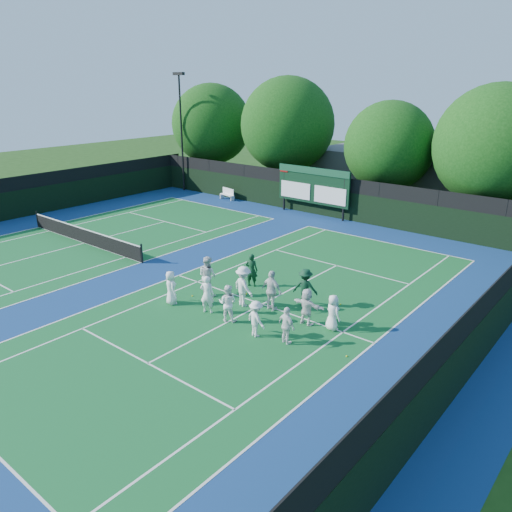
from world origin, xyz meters
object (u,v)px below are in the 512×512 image
Objects in this scene: bench at (228,194)px; tennis_net at (84,235)px; scoreboard at (313,186)px; coach_left at (252,270)px.

tennis_net is at bearing -84.84° from bench.
tennis_net reaches higher than bench.
scoreboard is at bearing 1.49° from bench.
coach_left is at bearing -43.85° from bench.
tennis_net is 14.43m from bench.
scoreboard is 3.64× the size of coach_left.
coach_left is at bearing 6.20° from tennis_net.
coach_left is (5.29, -13.25, -1.37)m from scoreboard.
bench is at bearing 95.16° from tennis_net.
tennis_net is (-6.99, -14.59, -1.70)m from scoreboard.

